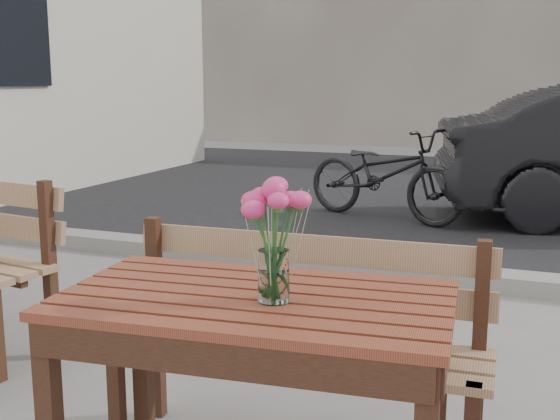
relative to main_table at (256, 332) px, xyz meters
The scene contains 5 objects.
street 4.91m from the main_table, 87.39° to the left, with size 30.00×8.12×0.12m.
main_table is the anchor object (origin of this frame).
main_bench 0.43m from the main_table, 90.78° to the left, with size 1.41×0.49×0.86m.
main_vase 0.36m from the main_table, 26.03° to the right, with size 0.20×0.20×0.37m.
bicycle 4.94m from the main_table, 98.54° to the left, with size 0.61×1.74×0.92m, color black.
Camera 1 is at (0.60, -1.70, 1.38)m, focal length 45.00 mm.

